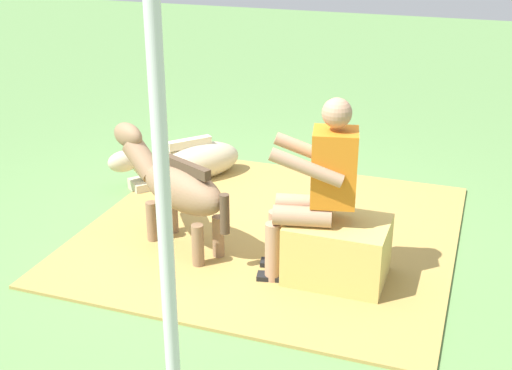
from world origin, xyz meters
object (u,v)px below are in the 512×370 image
person_seated (317,183)px  pony_standing (175,185)px  tent_pole_left (166,248)px  pony_lying (188,162)px  hay_bale (337,251)px

person_seated → pony_standing: size_ratio=1.08×
pony_standing → tent_pole_left: 2.59m
pony_lying → hay_bale: bearing=142.7°
pony_lying → person_seated: bearing=139.5°
hay_bale → tent_pole_left: tent_pole_left is taller
pony_lying → pony_standing: bearing=111.1°
person_seated → hay_bale: bearing=-171.8°
hay_bale → pony_lying: (1.78, -1.36, -0.04)m
hay_bale → person_seated: bearing=8.2°
hay_bale → person_seated: 0.53m
pony_lying → tent_pole_left: tent_pole_left is taller
pony_lying → tent_pole_left: 3.98m
person_seated → pony_lying: bearing=-40.5°
hay_bale → pony_standing: size_ratio=0.56×
hay_bale → pony_lying: 2.24m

